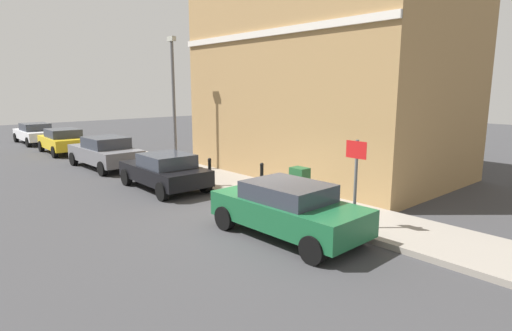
{
  "coord_description": "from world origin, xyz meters",
  "views": [
    {
      "loc": [
        -7.53,
        -8.11,
        3.72
      ],
      "look_at": [
        1.29,
        1.84,
        1.2
      ],
      "focal_mm": 28.79,
      "sensor_mm": 36.0,
      "label": 1
    }
  ],
  "objects_px": {
    "lamppost": "(174,98)",
    "bollard_far_kerb": "(210,171)",
    "car_yellow": "(63,140)",
    "utility_cabinet": "(299,187)",
    "car_green": "(288,208)",
    "car_white": "(35,133)",
    "street_sign": "(356,171)",
    "car_grey": "(105,152)",
    "bollard_near_cabinet": "(262,176)",
    "car_black": "(165,171)"
  },
  "relations": [
    {
      "from": "lamppost",
      "to": "bollard_far_kerb",
      "type": "bearing_deg",
      "value": -101.36
    },
    {
      "from": "lamppost",
      "to": "car_yellow",
      "type": "bearing_deg",
      "value": 102.96
    },
    {
      "from": "car_yellow",
      "to": "utility_cabinet",
      "type": "distance_m",
      "value": 16.66
    },
    {
      "from": "car_yellow",
      "to": "bollard_far_kerb",
      "type": "xyz_separation_m",
      "value": [
        1.34,
        -12.68,
        -0.04
      ]
    },
    {
      "from": "car_green",
      "to": "utility_cabinet",
      "type": "distance_m",
      "value": 2.56
    },
    {
      "from": "car_white",
      "to": "street_sign",
      "type": "distance_m",
      "value": 24.79
    },
    {
      "from": "car_grey",
      "to": "bollard_near_cabinet",
      "type": "distance_m",
      "value": 8.91
    },
    {
      "from": "car_green",
      "to": "utility_cabinet",
      "type": "bearing_deg",
      "value": -55.6
    },
    {
      "from": "car_green",
      "to": "car_black",
      "type": "xyz_separation_m",
      "value": [
        0.17,
        6.51,
        -0.04
      ]
    },
    {
      "from": "car_green",
      "to": "car_white",
      "type": "height_order",
      "value": "car_green"
    },
    {
      "from": "street_sign",
      "to": "lamppost",
      "type": "distance_m",
      "value": 10.15
    },
    {
      "from": "utility_cabinet",
      "to": "bollard_near_cabinet",
      "type": "distance_m",
      "value": 1.86
    },
    {
      "from": "bollard_near_cabinet",
      "to": "street_sign",
      "type": "relative_size",
      "value": 0.45
    },
    {
      "from": "bollard_near_cabinet",
      "to": "bollard_far_kerb",
      "type": "bearing_deg",
      "value": 111.36
    },
    {
      "from": "bollard_near_cabinet",
      "to": "car_yellow",
      "type": "bearing_deg",
      "value": 98.23
    },
    {
      "from": "car_green",
      "to": "bollard_near_cabinet",
      "type": "xyz_separation_m",
      "value": [
        2.17,
        3.35,
        -0.04
      ]
    },
    {
      "from": "car_white",
      "to": "lamppost",
      "type": "relative_size",
      "value": 0.77
    },
    {
      "from": "bollard_near_cabinet",
      "to": "street_sign",
      "type": "xyz_separation_m",
      "value": [
        -0.73,
        -4.33,
        0.96
      ]
    },
    {
      "from": "car_white",
      "to": "lamppost",
      "type": "xyz_separation_m",
      "value": [
        2.15,
        -14.74,
        2.58
      ]
    },
    {
      "from": "car_black",
      "to": "car_grey",
      "type": "bearing_deg",
      "value": 1.69
    },
    {
      "from": "lamppost",
      "to": "car_black",
      "type": "bearing_deg",
      "value": -127.95
    },
    {
      "from": "car_green",
      "to": "car_yellow",
      "type": "bearing_deg",
      "value": -1.67
    },
    {
      "from": "car_grey",
      "to": "car_white",
      "type": "bearing_deg",
      "value": -0.94
    },
    {
      "from": "car_green",
      "to": "bollard_far_kerb",
      "type": "relative_size",
      "value": 3.98
    },
    {
      "from": "car_black",
      "to": "car_white",
      "type": "xyz_separation_m",
      "value": [
        -0.19,
        17.25,
        0.02
      ]
    },
    {
      "from": "car_black",
      "to": "street_sign",
      "type": "relative_size",
      "value": 1.77
    },
    {
      "from": "bollard_near_cabinet",
      "to": "street_sign",
      "type": "distance_m",
      "value": 4.49
    },
    {
      "from": "car_white",
      "to": "bollard_near_cabinet",
      "type": "bearing_deg",
      "value": -174.07
    },
    {
      "from": "car_yellow",
      "to": "car_white",
      "type": "xyz_separation_m",
      "value": [
        -0.07,
        5.72,
        -0.03
      ]
    },
    {
      "from": "utility_cabinet",
      "to": "street_sign",
      "type": "distance_m",
      "value": 2.74
    },
    {
      "from": "bollard_far_kerb",
      "to": "lamppost",
      "type": "height_order",
      "value": "lamppost"
    },
    {
      "from": "car_green",
      "to": "car_yellow",
      "type": "xyz_separation_m",
      "value": [
        0.05,
        18.04,
        0.0
      ]
    },
    {
      "from": "car_grey",
      "to": "bollard_near_cabinet",
      "type": "height_order",
      "value": "car_grey"
    },
    {
      "from": "car_green",
      "to": "utility_cabinet",
      "type": "xyz_separation_m",
      "value": [
        2.07,
        1.5,
        -0.06
      ]
    },
    {
      "from": "car_black",
      "to": "street_sign",
      "type": "xyz_separation_m",
      "value": [
        1.27,
        -7.48,
        0.96
      ]
    },
    {
      "from": "car_white",
      "to": "bollard_far_kerb",
      "type": "height_order",
      "value": "car_white"
    },
    {
      "from": "bollard_near_cabinet",
      "to": "car_black",
      "type": "bearing_deg",
      "value": 122.42
    },
    {
      "from": "bollard_far_kerb",
      "to": "bollard_near_cabinet",
      "type": "bearing_deg",
      "value": -68.64
    },
    {
      "from": "car_white",
      "to": "bollard_far_kerb",
      "type": "relative_size",
      "value": 4.24
    },
    {
      "from": "car_black",
      "to": "utility_cabinet",
      "type": "xyz_separation_m",
      "value": [
        1.9,
        -5.01,
        -0.02
      ]
    },
    {
      "from": "utility_cabinet",
      "to": "street_sign",
      "type": "relative_size",
      "value": 0.5
    },
    {
      "from": "car_black",
      "to": "car_grey",
      "type": "xyz_separation_m",
      "value": [
        -0.04,
        5.52,
        0.06
      ]
    },
    {
      "from": "street_sign",
      "to": "car_yellow",
      "type": "bearing_deg",
      "value": 94.18
    },
    {
      "from": "utility_cabinet",
      "to": "lamppost",
      "type": "distance_m",
      "value": 7.96
    },
    {
      "from": "car_yellow",
      "to": "bollard_near_cabinet",
      "type": "height_order",
      "value": "car_yellow"
    },
    {
      "from": "car_green",
      "to": "utility_cabinet",
      "type": "relative_size",
      "value": 3.59
    },
    {
      "from": "car_white",
      "to": "utility_cabinet",
      "type": "height_order",
      "value": "car_white"
    },
    {
      "from": "street_sign",
      "to": "lamppost",
      "type": "relative_size",
      "value": 0.4
    },
    {
      "from": "car_grey",
      "to": "street_sign",
      "type": "distance_m",
      "value": 13.1
    },
    {
      "from": "car_yellow",
      "to": "bollard_far_kerb",
      "type": "height_order",
      "value": "car_yellow"
    }
  ]
}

